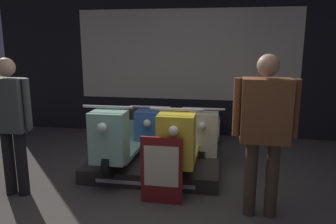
% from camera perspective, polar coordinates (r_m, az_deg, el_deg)
% --- Properties ---
extents(ground_plane, '(30.00, 30.00, 0.00)m').
position_cam_1_polar(ground_plane, '(3.73, -3.01, -16.72)').
color(ground_plane, '#423D38').
extents(shop_wall_back, '(7.64, 0.09, 3.20)m').
position_cam_1_polar(shop_wall_back, '(6.35, 3.19, 10.34)').
color(shop_wall_back, black).
rests_on(shop_wall_back, ground_plane).
extents(display_platform, '(1.81, 1.13, 0.19)m').
position_cam_1_polar(display_platform, '(4.64, -2.46, -9.43)').
color(display_platform, '#2D2823').
rests_on(display_platform, ground_plane).
extents(scooter_display_left, '(0.60, 1.72, 0.88)m').
position_cam_1_polar(scooter_display_left, '(4.57, -7.59, -3.96)').
color(scooter_display_left, black).
rests_on(scooter_display_left, display_platform).
extents(scooter_display_right, '(0.60, 1.72, 0.88)m').
position_cam_1_polar(scooter_display_right, '(4.40, 2.60, -4.50)').
color(scooter_display_right, black).
rests_on(scooter_display_right, display_platform).
extents(scooter_backrow_0, '(0.60, 1.72, 0.88)m').
position_cam_1_polar(scooter_backrow_0, '(5.48, -1.65, -3.17)').
color(scooter_backrow_0, black).
rests_on(scooter_backrow_0, ground_plane).
extents(scooter_backrow_1, '(0.60, 1.72, 0.88)m').
position_cam_1_polar(scooter_backrow_1, '(5.38, 6.51, -3.52)').
color(scooter_backrow_1, black).
rests_on(scooter_backrow_1, ground_plane).
extents(person_left_browsing, '(0.53, 0.21, 1.63)m').
position_cam_1_polar(person_left_browsing, '(4.18, -25.70, -1.04)').
color(person_left_browsing, black).
rests_on(person_left_browsing, ground_plane).
extents(person_right_browsing, '(0.64, 0.27, 1.69)m').
position_cam_1_polar(person_right_browsing, '(3.41, 16.51, -1.69)').
color(person_right_browsing, '#473828').
rests_on(person_right_browsing, ground_plane).
extents(price_sign_board, '(0.47, 0.04, 0.78)m').
position_cam_1_polar(price_sign_board, '(3.71, -1.14, -10.15)').
color(price_sign_board, maroon).
rests_on(price_sign_board, ground_plane).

